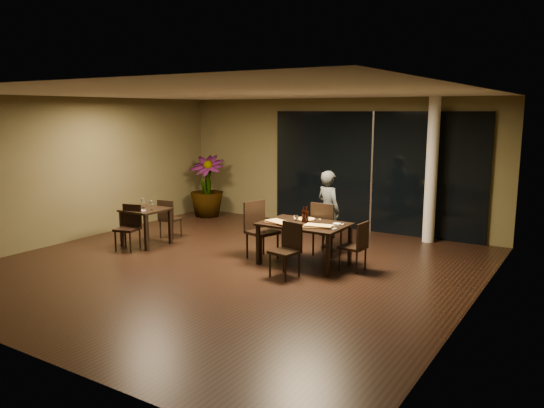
{
  "coord_description": "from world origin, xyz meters",
  "views": [
    {
      "loc": [
        5.42,
        -7.25,
        2.71
      ],
      "look_at": [
        0.38,
        0.71,
        1.05
      ],
      "focal_mm": 35.0,
      "sensor_mm": 36.0,
      "label": 1
    }
  ],
  "objects": [
    {
      "name": "ceiling",
      "position": [
        0.0,
        0.0,
        3.02
      ],
      "size": [
        8.0,
        8.0,
        0.04
      ],
      "primitive_type": "cube",
      "color": "silver",
      "rests_on": "wall_back"
    },
    {
      "name": "napkin_far",
      "position": [
        1.55,
        1.03,
        0.76
      ],
      "size": [
        0.19,
        0.12,
        0.01
      ],
      "primitive_type": "cube",
      "rotation": [
        0.0,
        0.0,
        -0.1
      ],
      "color": "silver",
      "rests_on": "main_table"
    },
    {
      "name": "side_table",
      "position": [
        -2.4,
        0.3,
        0.62
      ],
      "size": [
        0.8,
        0.8,
        0.75
      ],
      "color": "black",
      "rests_on": "ground"
    },
    {
      "name": "bottle_a",
      "position": [
        0.94,
        0.87,
        0.89
      ],
      "size": [
        0.06,
        0.06,
        0.29
      ],
      "primitive_type": null,
      "color": "black",
      "rests_on": "main_table"
    },
    {
      "name": "window_panel",
      "position": [
        1.0,
        3.96,
        1.35
      ],
      "size": [
        5.0,
        0.06,
        2.7
      ],
      "primitive_type": "cube",
      "color": "black",
      "rests_on": "ground"
    },
    {
      "name": "potted_plant",
      "position": [
        -3.25,
        3.3,
        0.79
      ],
      "size": [
        1.09,
        1.09,
        1.57
      ],
      "primitive_type": "imported",
      "rotation": [
        0.0,
        0.0,
        0.33
      ],
      "color": "#1B4617",
      "rests_on": "ground"
    },
    {
      "name": "pizza_board_left",
      "position": [
        0.66,
        0.54,
        0.76
      ],
      "size": [
        0.59,
        0.35,
        0.01
      ],
      "primitive_type": "cube",
      "rotation": [
        0.0,
        0.0,
        -0.14
      ],
      "color": "#3F2514",
      "rests_on": "main_table"
    },
    {
      "name": "wall_right",
      "position": [
        4.05,
        0.0,
        1.5
      ],
      "size": [
        0.1,
        8.0,
        3.0
      ],
      "primitive_type": "cube",
      "color": "#4E482A",
      "rests_on": "ground"
    },
    {
      "name": "chair_main_left",
      "position": [
        0.08,
        0.73,
        0.59
      ],
      "size": [
        0.61,
        0.61,
        1.06
      ],
      "rotation": [
        0.0,
        0.0,
        1.29
      ],
      "color": "black",
      "rests_on": "ground"
    },
    {
      "name": "column",
      "position": [
        2.4,
        3.65,
        1.5
      ],
      "size": [
        0.24,
        0.24,
        3.0
      ],
      "primitive_type": "cylinder",
      "color": "silver",
      "rests_on": "ground"
    },
    {
      "name": "wine_glass_b",
      "position": [
        -2.22,
        0.28,
        0.84
      ],
      "size": [
        0.08,
        0.08,
        0.18
      ],
      "primitive_type": null,
      "color": "white",
      "rests_on": "side_table"
    },
    {
      "name": "main_table",
      "position": [
        1.0,
        0.8,
        0.68
      ],
      "size": [
        1.5,
        1.0,
        0.75
      ],
      "color": "black",
      "rests_on": "ground"
    },
    {
      "name": "wall_back",
      "position": [
        0.0,
        4.05,
        1.5
      ],
      "size": [
        8.0,
        0.1,
        3.0
      ],
      "primitive_type": "cube",
      "color": "#4E482A",
      "rests_on": "ground"
    },
    {
      "name": "ground",
      "position": [
        0.0,
        0.0,
        0.0
      ],
      "size": [
        8.0,
        8.0,
        0.0
      ],
      "primitive_type": "plane",
      "color": "black",
      "rests_on": "ground"
    },
    {
      "name": "chair_side_near",
      "position": [
        -2.42,
        -0.12,
        0.5
      ],
      "size": [
        0.5,
        0.5,
        0.89
      ],
      "rotation": [
        0.0,
        0.0,
        0.24
      ],
      "color": "black",
      "rests_on": "ground"
    },
    {
      "name": "pizza_board_right",
      "position": [
        1.37,
        0.65,
        0.76
      ],
      "size": [
        0.6,
        0.44,
        0.01
      ],
      "primitive_type": "cube",
      "rotation": [
        0.0,
        0.0,
        0.35
      ],
      "color": "#472F16",
      "rests_on": "main_table"
    },
    {
      "name": "side_napkin",
      "position": [
        -2.33,
        0.11,
        0.76
      ],
      "size": [
        0.18,
        0.12,
        0.01
      ],
      "primitive_type": "cube",
      "rotation": [
        0.0,
        0.0,
        -0.05
      ],
      "color": "white",
      "rests_on": "side_table"
    },
    {
      "name": "chair_main_far",
      "position": [
        1.07,
        1.5,
        0.57
      ],
      "size": [
        0.48,
        0.48,
        1.03
      ],
      "rotation": [
        0.0,
        0.0,
        3.12
      ],
      "color": "black",
      "rests_on": "ground"
    },
    {
      "name": "tumbler_left",
      "position": [
        0.77,
        0.92,
        0.8
      ],
      "size": [
        0.08,
        0.08,
        0.1
      ],
      "primitive_type": "cylinder",
      "color": "white",
      "rests_on": "main_table"
    },
    {
      "name": "tumbler_right",
      "position": [
        1.22,
        0.91,
        0.8
      ],
      "size": [
        0.08,
        0.08,
        0.09
      ],
      "primitive_type": "cylinder",
      "color": "white",
      "rests_on": "main_table"
    },
    {
      "name": "bottle_b",
      "position": [
        1.05,
        0.8,
        0.9
      ],
      "size": [
        0.07,
        0.07,
        0.3
      ],
      "primitive_type": null,
      "color": "black",
      "rests_on": "main_table"
    },
    {
      "name": "wine_glass_a",
      "position": [
        -2.53,
        0.38,
        0.84
      ],
      "size": [
        0.08,
        0.08,
        0.18
      ],
      "primitive_type": null,
      "color": "white",
      "rests_on": "side_table"
    },
    {
      "name": "chair_main_right",
      "position": [
        1.96,
        0.92,
        0.48
      ],
      "size": [
        0.43,
        0.43,
        0.86
      ],
      "rotation": [
        0.0,
        0.0,
        -1.64
      ],
      "color": "black",
      "rests_on": "ground"
    },
    {
      "name": "diner",
      "position": [
        0.91,
        1.94,
        0.79
      ],
      "size": [
        0.63,
        0.53,
        1.57
      ],
      "primitive_type": "imported",
      "rotation": [
        0.0,
        0.0,
        2.75
      ],
      "color": "#2E3133",
      "rests_on": "ground"
    },
    {
      "name": "oblong_pizza_left",
      "position": [
        0.66,
        0.54,
        0.77
      ],
      "size": [
        0.58,
        0.41,
        0.02
      ],
      "primitive_type": null,
      "rotation": [
        0.0,
        0.0,
        -0.33
      ],
      "color": "maroon",
      "rests_on": "pizza_board_left"
    },
    {
      "name": "bottle_c",
      "position": [
        0.99,
        0.9,
        0.89
      ],
      "size": [
        0.06,
        0.06,
        0.28
      ],
      "primitive_type": null,
      "color": "black",
      "rests_on": "main_table"
    },
    {
      "name": "napkin_near",
      "position": [
        1.6,
        0.65,
        0.76
      ],
      "size": [
        0.2,
        0.15,
        0.01
      ],
      "primitive_type": "cube",
      "rotation": [
        0.0,
        0.0,
        -0.32
      ],
      "color": "white",
      "rests_on": "main_table"
    },
    {
      "name": "wall_left",
      "position": [
        -4.05,
        0.0,
        1.5
      ],
      "size": [
        0.1,
        8.0,
        3.0
      ],
      "primitive_type": "cube",
      "color": "#4E482A",
      "rests_on": "ground"
    },
    {
      "name": "chair_main_near",
      "position": [
        1.1,
        0.06,
        0.5
      ],
      "size": [
        0.48,
        0.48,
        0.9
      ],
      "rotation": [
        0.0,
        0.0,
        -0.18
      ],
      "color": "black",
      "rests_on": "ground"
    },
    {
      "name": "chair_side_far",
      "position": [
        -2.42,
        0.97,
        0.47
      ],
      "size": [
        0.45,
        0.45,
        0.84
      ],
      "rotation": [
        0.0,
        0.0,
        3.31
      ],
      "color": "black",
      "rests_on": "ground"
    },
    {
      "name": "oblong_pizza_right",
      "position": [
        1.37,
        0.65,
        0.77
      ],
      "size": [
        0.48,
        0.29,
        0.02
      ],
      "primitive_type": null,
      "rotation": [
        0.0,
        0.0,
        0.19
      ],
      "color": "maroon",
      "rests_on": "pizza_board_right"
    },
    {
      "name": "round_pizza",
      "position": [
        0.87,
        1.08,
        0.76
      ],
      "size": [
        0.33,
        0.33,
        0.01
      ],
      "primitive_type": "cylinder",
      "color": "red",
      "rests_on": "main_table"
    },
    {
      "name": "wall_front",
      "position": [
        0.0,
        -4.05,
        1.5
      ],
      "size": [
        8.0,
        0.1,
        3.0
      ],
      "primitive_type": "cube",
      "color": "#4E482A",
      "rests_on": "ground"
    }
  ]
}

